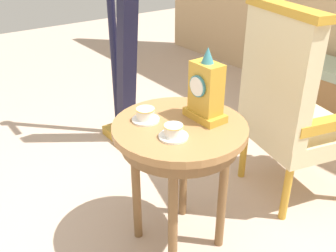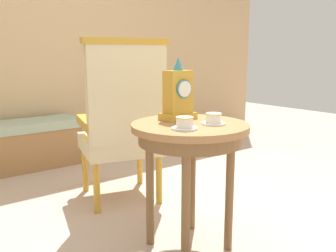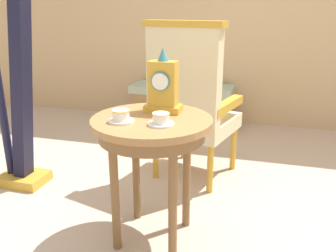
{
  "view_description": "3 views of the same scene",
  "coord_description": "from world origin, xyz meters",
  "px_view_note": "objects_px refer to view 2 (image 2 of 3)",
  "views": [
    {
      "loc": [
        1.12,
        -0.98,
        1.48
      ],
      "look_at": [
        -0.12,
        -0.06,
        0.66
      ],
      "focal_mm": 40.9,
      "sensor_mm": 36.0,
      "label": 1
    },
    {
      "loc": [
        -1.27,
        -1.44,
        1.04
      ],
      "look_at": [
        -0.1,
        0.09,
        0.66
      ],
      "focal_mm": 38.88,
      "sensor_mm": 36.0,
      "label": 2
    },
    {
      "loc": [
        0.48,
        -1.63,
        1.2
      ],
      "look_at": [
        0.04,
        -0.07,
        0.66
      ],
      "focal_mm": 37.55,
      "sensor_mm": 36.0,
      "label": 3
    }
  ],
  "objects_px": {
    "teacup_right": "(214,119)",
    "window_bench": "(21,145)",
    "side_table": "(190,140)",
    "armchair": "(123,120)",
    "mantel_clock": "(178,95)",
    "teacup_left": "(185,124)"
  },
  "relations": [
    {
      "from": "teacup_left",
      "to": "teacup_right",
      "type": "relative_size",
      "value": 1.0
    },
    {
      "from": "side_table",
      "to": "window_bench",
      "type": "height_order",
      "value": "side_table"
    },
    {
      "from": "mantel_clock",
      "to": "armchair",
      "type": "distance_m",
      "value": 0.66
    },
    {
      "from": "mantel_clock",
      "to": "window_bench",
      "type": "bearing_deg",
      "value": 100.4
    },
    {
      "from": "teacup_right",
      "to": "armchair",
      "type": "distance_m",
      "value": 0.85
    },
    {
      "from": "side_table",
      "to": "teacup_right",
      "type": "height_order",
      "value": "teacup_right"
    },
    {
      "from": "teacup_right",
      "to": "mantel_clock",
      "type": "relative_size",
      "value": 0.37
    },
    {
      "from": "side_table",
      "to": "mantel_clock",
      "type": "height_order",
      "value": "mantel_clock"
    },
    {
      "from": "side_table",
      "to": "armchair",
      "type": "relative_size",
      "value": 0.6
    },
    {
      "from": "teacup_right",
      "to": "armchair",
      "type": "relative_size",
      "value": 0.11
    },
    {
      "from": "teacup_right",
      "to": "side_table",
      "type": "bearing_deg",
      "value": 129.1
    },
    {
      "from": "teacup_left",
      "to": "mantel_clock",
      "type": "bearing_deg",
      "value": 57.72
    },
    {
      "from": "teacup_left",
      "to": "teacup_right",
      "type": "distance_m",
      "value": 0.2
    },
    {
      "from": "mantel_clock",
      "to": "window_bench",
      "type": "xyz_separation_m",
      "value": [
        -0.34,
        1.86,
        -0.6
      ]
    },
    {
      "from": "teacup_left",
      "to": "window_bench",
      "type": "distance_m",
      "value": 2.16
    },
    {
      "from": "teacup_right",
      "to": "window_bench",
      "type": "xyz_separation_m",
      "value": [
        -0.4,
        2.08,
        -0.49
      ]
    },
    {
      "from": "teacup_right",
      "to": "armchair",
      "type": "bearing_deg",
      "value": 92.68
    },
    {
      "from": "teacup_right",
      "to": "mantel_clock",
      "type": "height_order",
      "value": "mantel_clock"
    },
    {
      "from": "teacup_left",
      "to": "window_bench",
      "type": "relative_size",
      "value": 0.12
    },
    {
      "from": "side_table",
      "to": "armchair",
      "type": "distance_m",
      "value": 0.75
    },
    {
      "from": "teacup_right",
      "to": "window_bench",
      "type": "height_order",
      "value": "teacup_right"
    },
    {
      "from": "mantel_clock",
      "to": "armchair",
      "type": "bearing_deg",
      "value": 88.66
    }
  ]
}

